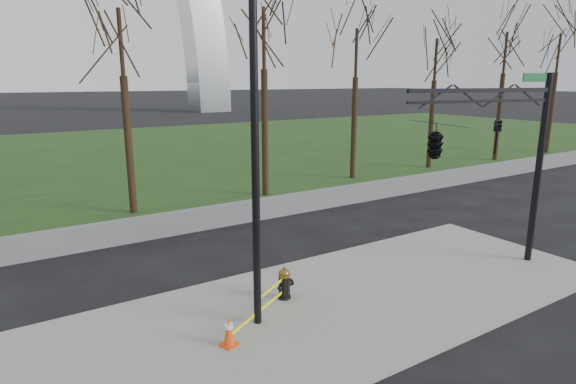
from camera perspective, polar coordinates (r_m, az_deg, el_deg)
ground at (r=12.52m, az=2.99°, el=-14.26°), size 500.00×500.00×0.00m
sidewalk at (r=12.50m, az=2.99°, el=-14.06°), size 18.00×6.00×0.10m
grass_strip at (r=39.94m, az=-23.04°, el=3.95°), size 120.00×40.00×0.06m
guardrail at (r=18.96m, az=-11.25°, el=-3.32°), size 60.00×0.30×0.90m
tree_row at (r=24.09m, az=-3.43°, el=11.18°), size 56.57×4.00×9.81m
fire_hydrant at (r=12.88m, az=-0.41°, el=-10.93°), size 0.55×0.36×0.88m
traffic_cone at (r=10.91m, az=-7.10°, el=-16.26°), size 0.43×0.43×0.65m
street_light at (r=10.63m, az=-2.95°, el=7.37°), size 2.39×0.31×8.21m
traffic_signal_mast at (r=14.27m, az=19.66°, el=5.92°), size 5.02×2.54×6.00m
caution_tape at (r=12.02m, az=-2.92°, el=-13.13°), size 2.26×1.31×0.45m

